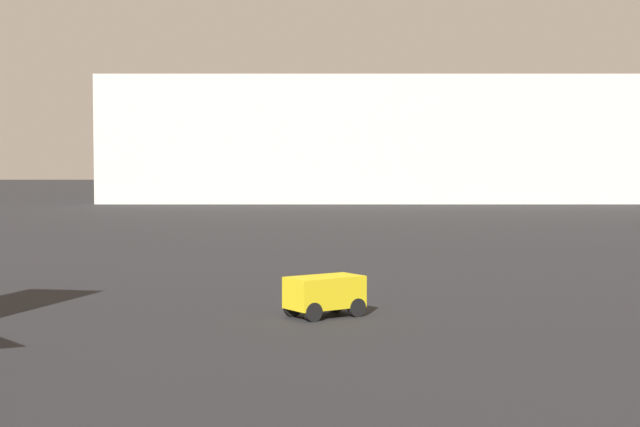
# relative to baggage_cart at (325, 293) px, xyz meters

# --- Properties ---
(baggage_cart) EXTENTS (2.72, 2.42, 1.30)m
(baggage_cart) POSITION_rel_baggage_cart_xyz_m (0.00, 0.00, 0.00)
(baggage_cart) COLOR gold
(baggage_cart) RESTS_ON ground_plane
(terminal_building) EXTENTS (83.74, 25.06, 15.98)m
(terminal_building) POSITION_rel_baggage_cart_xyz_m (13.94, 99.15, 7.23)
(terminal_building) COLOR beige
(terminal_building) RESTS_ON ground_plane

